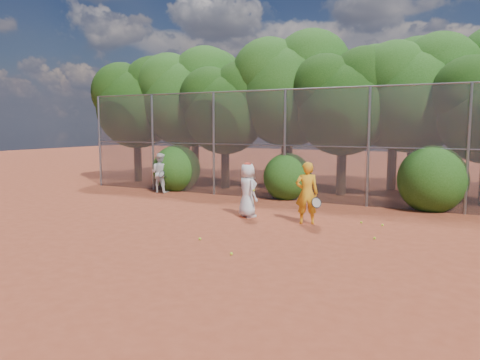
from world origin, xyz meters
The scene contains 22 objects.
ground centered at (0.00, 0.00, 0.00)m, with size 80.00×80.00×0.00m, color #913820.
fence_back centered at (-0.12, 6.00, 2.05)m, with size 20.05×0.09×4.03m.
tree_0 centered at (-9.44, 8.04, 3.93)m, with size 4.38×3.81×6.00m.
tree_1 centered at (-6.94, 8.54, 4.16)m, with size 4.64×4.03×6.35m.
tree_2 centered at (-4.45, 7.83, 3.58)m, with size 3.99×3.47×5.47m.
tree_3 centered at (-1.94, 8.84, 4.40)m, with size 4.89×4.26×6.70m.
tree_4 centered at (0.55, 8.24, 3.76)m, with size 4.19×3.64×5.73m.
tree_5 centered at (3.06, 9.04, 4.05)m, with size 4.51×3.92×6.17m.
tree_9 centered at (-7.94, 10.84, 4.34)m, with size 4.83×4.20×6.62m.
tree_10 centered at (-2.93, 11.05, 4.63)m, with size 5.15×4.48×7.06m.
tree_11 centered at (2.06, 10.64, 4.16)m, with size 4.64×4.03×6.35m.
bush_0 centered at (-6.00, 6.30, 1.00)m, with size 2.00×2.00×2.00m, color #1D4A12.
bush_1 centered at (-1.00, 6.30, 0.90)m, with size 1.80×1.80×1.80m, color #1D4A12.
bush_2 centered at (4.00, 6.30, 1.10)m, with size 2.20×2.20×2.20m, color #1D4A12.
player_yellow centered at (1.14, 2.40, 0.86)m, with size 0.87×0.66×1.73m.
player_teen centered at (-0.75, 2.51, 0.81)m, with size 0.94×0.87×1.64m.
player_white centered at (-6.18, 5.40, 0.81)m, with size 0.87×0.74×1.61m.
ball_0 centered at (3.21, 1.43, 0.03)m, with size 0.07×0.07×0.07m, color #B6D326.
ball_1 centered at (3.09, 3.05, 0.03)m, with size 0.07×0.07×0.07m, color #B6D326.
ball_2 centered at (0.82, -1.36, 0.03)m, with size 0.07×0.07×0.07m, color #B6D326.
ball_3 centered at (-0.47, -0.58, 0.03)m, with size 0.07×0.07×0.07m, color #B6D326.
ball_4 centered at (2.50, 3.13, 0.03)m, with size 0.07×0.07×0.07m, color #B6D326.
Camera 1 is at (5.44, -9.80, 2.74)m, focal length 35.00 mm.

